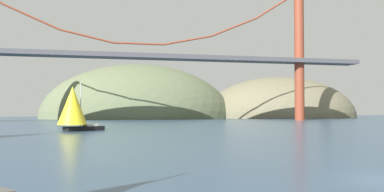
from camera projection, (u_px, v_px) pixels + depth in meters
headland_center at (139, 118)px, 151.67m from camera, size 68.23×44.00×38.40m
headland_right at (280, 117)px, 165.19m from camera, size 61.23×44.00×31.38m
suspension_bridge at (139, 53)px, 112.23m from camera, size 129.50×6.00×37.81m
sailboat_yellow_sail at (73, 107)px, 64.14m from camera, size 7.86×6.19×7.42m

